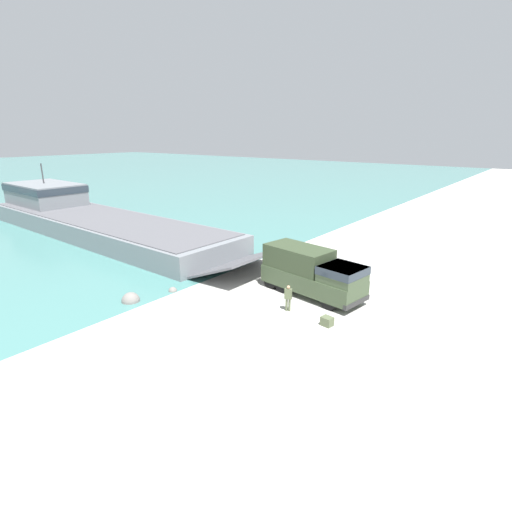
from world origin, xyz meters
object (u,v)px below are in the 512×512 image
object	(u,v)px
landing_craft	(86,216)
soldier_on_ramp	(288,296)
mooring_bollard	(271,255)
cargo_crate	(327,321)
moored_boat_b	(32,191)
military_truck	(312,272)

from	to	relation	value
landing_craft	soldier_on_ramp	xyz separation A→B (m)	(-3.80, -29.52, -0.63)
soldier_on_ramp	mooring_bollard	xyz separation A→B (m)	(7.80, 6.96, -0.56)
cargo_crate	landing_craft	bearing A→B (deg)	82.84
landing_craft	mooring_bollard	size ratio (longest dim) A/B	55.01
landing_craft	moored_boat_b	bearing A→B (deg)	76.29
mooring_bollard	cargo_crate	distance (m)	12.68
military_truck	cargo_crate	bearing A→B (deg)	-40.03
moored_boat_b	mooring_bollard	world-z (taller)	moored_boat_b
soldier_on_ramp	cargo_crate	bearing A→B (deg)	62.18
military_truck	soldier_on_ramp	xyz separation A→B (m)	(-3.10, -0.21, -0.65)
military_truck	soldier_on_ramp	distance (m)	3.17
military_truck	mooring_bollard	xyz separation A→B (m)	(4.70, 6.74, -1.21)
military_truck	soldier_on_ramp	size ratio (longest dim) A/B	4.48
military_truck	mooring_bollard	bearing A→B (deg)	152.96
moored_boat_b	cargo_crate	world-z (taller)	moored_boat_b
military_truck	cargo_crate	size ratio (longest dim) A/B	11.91
military_truck	cargo_crate	distance (m)	4.73
military_truck	mooring_bollard	world-z (taller)	military_truck
soldier_on_ramp	landing_craft	bearing A→B (deg)	-119.80
landing_craft	cargo_crate	xyz separation A→B (m)	(-4.07, -32.34, -1.33)
landing_craft	military_truck	size ratio (longest dim) A/B	5.40
mooring_bollard	landing_craft	bearing A→B (deg)	100.05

